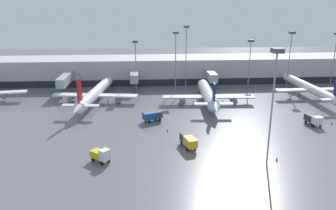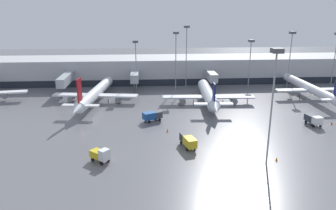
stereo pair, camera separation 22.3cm
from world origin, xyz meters
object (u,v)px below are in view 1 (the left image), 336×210
object	(u,v)px
traffic_cone_3	(332,123)
apron_light_mast_0	(275,76)
service_truck_3	(152,115)
traffic_cone_0	(168,130)
apron_light_mast_5	(186,40)
traffic_cone_1	(103,97)
apron_light_mast_6	(135,51)
service_truck_1	(314,119)
apron_light_mast_2	(336,44)
apron_light_mast_1	(176,45)
parked_jet_1	(208,95)
traffic_cone_4	(277,159)
apron_light_mast_3	(291,44)
service_truck_2	(101,155)
apron_light_mast_4	(250,49)
parked_jet_0	(309,88)
parked_jet_2	(95,94)
service_truck_0	(188,140)

from	to	relation	value
traffic_cone_3	apron_light_mast_0	world-z (taller)	apron_light_mast_0
service_truck_3	traffic_cone_0	xyz separation A→B (m)	(3.29, -7.37, -1.11)
apron_light_mast_5	traffic_cone_1	bearing A→B (deg)	-155.33
apron_light_mast_5	apron_light_mast_6	size ratio (longest dim) A/B	1.28
service_truck_1	apron_light_mast_2	distance (m)	49.98
service_truck_3	traffic_cone_1	bearing A→B (deg)	97.87
service_truck_1	traffic_cone_1	world-z (taller)	service_truck_1
apron_light_mast_6	apron_light_mast_1	bearing A→B (deg)	-5.21
traffic_cone_1	apron_light_mast_0	size ratio (longest dim) A/B	0.03
parked_jet_1	traffic_cone_4	distance (m)	37.45
service_truck_1	traffic_cone_3	bearing A→B (deg)	81.48
traffic_cone_3	apron_light_mast_0	xyz separation A→B (m)	(-23.03, -18.77, 15.89)
apron_light_mast_3	apron_light_mast_5	size ratio (longest dim) A/B	0.91
service_truck_2	traffic_cone_0	world-z (taller)	service_truck_2
parked_jet_1	service_truck_3	xyz separation A→B (m)	(-16.53, -13.65, -1.17)
service_truck_2	traffic_cone_3	world-z (taller)	service_truck_2
service_truck_3	traffic_cone_3	distance (m)	43.71
service_truck_2	apron_light_mast_4	xyz separation A→B (m)	(44.37, 54.36, 11.71)
traffic_cone_0	apron_light_mast_0	bearing A→B (deg)	-44.40
traffic_cone_1	service_truck_3	bearing A→B (deg)	-56.44
service_truck_1	traffic_cone_0	size ratio (longest dim) A/B	6.11
service_truck_2	service_truck_3	size ratio (longest dim) A/B	0.79
parked_jet_0	apron_light_mast_1	size ratio (longest dim) A/B	1.98
parked_jet_0	service_truck_3	bearing A→B (deg)	108.94
apron_light_mast_0	parked_jet_2	bearing A→B (deg)	131.46
apron_light_mast_0	apron_light_mast_3	world-z (taller)	apron_light_mast_0
traffic_cone_3	apron_light_mast_3	world-z (taller)	apron_light_mast_3
service_truck_2	apron_light_mast_6	size ratio (longest dim) A/B	0.25
parked_jet_1	parked_jet_2	world-z (taller)	parked_jet_2
parked_jet_0	apron_light_mast_4	xyz separation A→B (m)	(-14.52, 15.20, 10.02)
traffic_cone_0	apron_light_mast_5	size ratio (longest dim) A/B	0.04
traffic_cone_0	apron_light_mast_1	bearing A→B (deg)	82.12
parked_jet_2	traffic_cone_0	world-z (taller)	parked_jet_2
service_truck_3	service_truck_0	bearing A→B (deg)	-92.48
parked_jet_1	traffic_cone_3	bearing A→B (deg)	-122.18
parked_jet_0	traffic_cone_3	distance (m)	23.85
traffic_cone_1	apron_light_mast_3	world-z (taller)	apron_light_mast_3
apron_light_mast_5	apron_light_mast_6	world-z (taller)	apron_light_mast_5
service_truck_2	apron_light_mast_5	world-z (taller)	apron_light_mast_5
apron_light_mast_2	apron_light_mast_5	size ratio (longest dim) A/B	0.87
service_truck_1	traffic_cone_4	xyz separation A→B (m)	(-16.05, -17.87, -1.13)
traffic_cone_3	apron_light_mast_6	bearing A→B (deg)	141.85
traffic_cone_0	apron_light_mast_3	distance (m)	60.58
parked_jet_0	parked_jet_1	size ratio (longest dim) A/B	1.17
service_truck_0	apron_light_mast_3	xyz separation A→B (m)	(40.73, 47.32, 13.60)
parked_jet_2	traffic_cone_0	xyz separation A→B (m)	(19.77, -24.97, -2.30)
apron_light_mast_4	service_truck_0	bearing A→B (deg)	-119.26
apron_light_mast_4	traffic_cone_0	bearing A→B (deg)	-127.67
parked_jet_0	apron_light_mast_3	bearing A→B (deg)	4.45
parked_jet_0	traffic_cone_4	world-z (taller)	parked_jet_0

